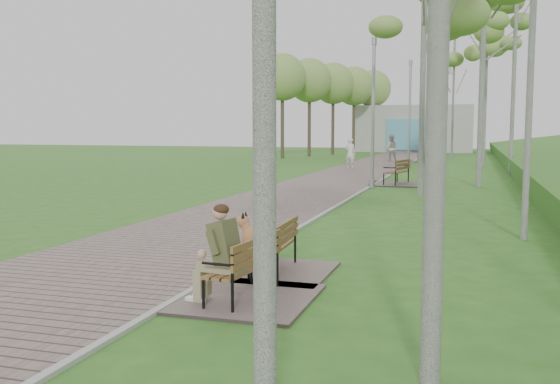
% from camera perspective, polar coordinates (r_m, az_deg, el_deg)
% --- Properties ---
extents(ground, '(120.00, 120.00, 0.00)m').
position_cam_1_polar(ground, '(6.28, -16.87, -13.80)').
color(ground, '#2F5D1B').
rests_on(ground, ground).
extents(walkway, '(3.50, 67.00, 0.04)m').
position_cam_1_polar(walkway, '(26.95, 6.07, 1.47)').
color(walkway, '#655652').
rests_on(walkway, ground).
extents(kerb, '(0.10, 67.00, 0.05)m').
position_cam_1_polar(kerb, '(26.67, 9.76, 1.38)').
color(kerb, '#999993').
rests_on(kerb, ground).
extents(building_north, '(10.00, 5.20, 4.00)m').
position_cam_1_polar(building_north, '(56.07, 12.12, 5.68)').
color(building_north, '#9E9E99').
rests_on(building_north, ground).
extents(bench_main, '(1.60, 1.77, 1.39)m').
position_cam_1_polar(bench_main, '(7.60, -3.88, -7.06)').
color(bench_main, '#655652').
rests_on(bench_main, ground).
extents(bench_second, '(1.54, 1.71, 0.95)m').
position_cam_1_polar(bench_second, '(9.03, -0.59, -6.36)').
color(bench_second, '#655652').
rests_on(bench_second, ground).
extents(bench_third, '(1.87, 2.08, 1.15)m').
position_cam_1_polar(bench_third, '(23.30, 10.59, 1.19)').
color(bench_third, '#655652').
rests_on(bench_third, ground).
extents(bench_far, '(1.63, 1.81, 1.00)m').
position_cam_1_polar(bench_far, '(39.27, 13.03, 2.97)').
color(bench_far, '#655652').
rests_on(bench_far, ground).
extents(lamp_post_near, '(0.19, 0.19, 5.03)m').
position_cam_1_polar(lamp_post_near, '(10.35, -1.19, 7.34)').
color(lamp_post_near, '#96999E').
rests_on(lamp_post_near, ground).
extents(lamp_post_second, '(0.20, 0.20, 5.12)m').
position_cam_1_polar(lamp_post_second, '(21.62, 8.50, 6.64)').
color(lamp_post_second, '#96999E').
rests_on(lamp_post_second, ground).
extents(lamp_post_third, '(0.22, 0.22, 5.68)m').
position_cam_1_polar(lamp_post_third, '(34.34, 11.76, 6.73)').
color(lamp_post_third, '#96999E').
rests_on(lamp_post_third, ground).
extents(lamp_post_far, '(0.23, 0.23, 5.93)m').
position_cam_1_polar(lamp_post_far, '(53.88, 13.88, 6.46)').
color(lamp_post_far, '#96999E').
rests_on(lamp_post_far, ground).
extents(pedestrian_near, '(0.67, 0.56, 1.58)m').
position_cam_1_polar(pedestrian_near, '(32.37, 6.45, 3.57)').
color(pedestrian_near, silver).
rests_on(pedestrian_near, ground).
extents(pedestrian_far, '(0.94, 0.81, 1.66)m').
position_cam_1_polar(pedestrian_far, '(38.94, 10.10, 3.96)').
color(pedestrian_far, '#A09A8C').
rests_on(pedestrian_far, ground).
extents(birch_mid_c, '(2.54, 2.54, 8.20)m').
position_cam_1_polar(birch_mid_c, '(23.36, 18.20, 16.35)').
color(birch_mid_c, silver).
rests_on(birch_mid_c, ground).
extents(birch_far_a, '(2.42, 2.42, 9.53)m').
position_cam_1_polar(birch_far_a, '(29.68, 20.83, 16.00)').
color(birch_far_a, silver).
rests_on(birch_far_a, ground).
extents(birch_far_b, '(2.75, 2.75, 8.90)m').
position_cam_1_polar(birch_far_b, '(36.38, 18.41, 13.34)').
color(birch_far_b, silver).
rests_on(birch_far_b, ground).
extents(birch_distant_a, '(2.28, 2.28, 7.93)m').
position_cam_1_polar(birch_distant_a, '(41.41, 15.65, 11.42)').
color(birch_distant_a, silver).
rests_on(birch_distant_a, ground).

